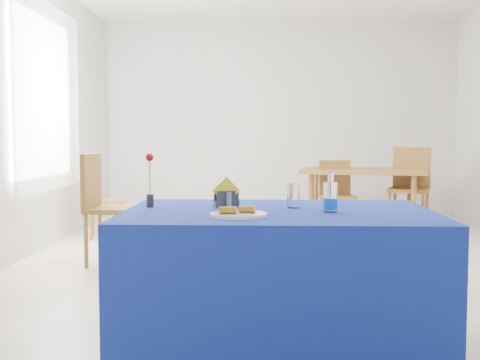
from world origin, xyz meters
The scene contains 18 objects.
floor centered at (0.00, 0.00, 0.00)m, with size 7.00×7.00×0.00m, color beige.
room_shell centered at (0.00, 0.00, 1.75)m, with size 7.00×7.00×7.00m.
window_pane centered at (-2.47, 0.80, 1.55)m, with size 0.04×1.50×1.60m, color white.
curtain centered at (-2.40, 0.80, 1.55)m, with size 0.04×1.75×1.85m, color white.
plate centered at (-0.36, -2.33, 0.77)m, with size 0.28×0.28×0.01m, color white.
drinking_glass centered at (-0.08, -1.97, 0.82)m, with size 0.07×0.07×0.13m, color white.
salt_shaker centered at (-0.43, -1.98, 0.80)m, with size 0.03×0.03×0.09m, color gray.
pepper_shaker centered at (-0.45, -1.95, 0.80)m, with size 0.03×0.03×0.09m, color slate.
blue_table centered at (-0.16, -2.09, 0.38)m, with size 1.60×1.10×0.76m.
water_bottle centered at (0.10, -2.14, 0.83)m, with size 0.07×0.07×0.21m.
napkin_holder centered at (-0.44, -1.94, 0.81)m, with size 0.15×0.10×0.17m.
rose_vase centered at (-0.86, -1.97, 0.90)m, with size 0.04×0.04×0.29m.
oak_table centered at (0.99, 2.30, 0.68)m, with size 1.62×1.19×0.76m.
chair_bg_left centered at (0.65, 2.11, 0.50)m, with size 0.43×0.43×0.87m.
chair_bg_right centered at (1.57, 2.26, 0.59)m, with size 0.59×0.59×1.02m.
chair_win_a centered at (-1.68, 0.11, 0.58)m, with size 0.47×0.47×1.00m.
chair_win_b centered at (-2.11, 1.52, 0.50)m, with size 0.46×0.46×0.86m.
banana_pieces centered at (-0.36, -2.34, 0.79)m, with size 0.18×0.09×0.04m.
Camera 1 is at (-0.24, -5.21, 1.14)m, focal length 45.00 mm.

